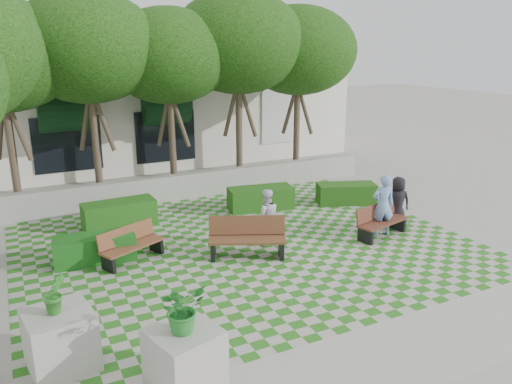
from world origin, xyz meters
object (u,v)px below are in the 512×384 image
hedge_west (95,248)px  planter_back (60,337)px  hedge_midleft (119,213)px  planter_front (184,346)px  bench_mid (247,238)px  hedge_midright (261,198)px  person_dark (397,202)px  person_blue (383,205)px  hedge_east (346,194)px  person_white (266,217)px  bench_west (131,245)px  bench_east (381,221)px

hedge_west → planter_back: 4.49m
hedge_midleft → planter_front: bearing=-94.6°
bench_mid → hedge_midright: size_ratio=0.97×
planter_back → person_dark: 10.38m
planter_back → person_blue: size_ratio=0.97×
hedge_midleft → person_blue: (6.70, -4.28, 0.53)m
hedge_east → planter_back: size_ratio=1.14×
planter_front → person_dark: bearing=27.2°
bench_mid → person_white: size_ratio=1.32×
planter_front → person_white: (4.00, 4.77, 0.06)m
planter_back → person_white: size_ratio=1.10×
hedge_east → person_dark: person_dark is taller
bench_west → person_white: person_white is taller
bench_mid → hedge_midright: (2.12, 3.36, -0.13)m
hedge_midright → person_dark: person_dark is taller
bench_east → person_blue: 0.48m
hedge_west → bench_east: bearing=-13.7°
bench_east → planter_back: 9.35m
bench_west → hedge_east: size_ratio=0.89×
hedge_west → hedge_midright: bearing=18.1°
person_blue → person_dark: size_ratio=1.16×
hedge_midright → bench_west: bearing=-155.2°
planter_back → person_blue: 9.44m
bench_west → hedge_midleft: bearing=59.1°
bench_east → person_dark: (0.96, 0.41, 0.34)m
hedge_west → person_blue: size_ratio=1.10×
bench_east → planter_front: planter_front is taller
bench_west → hedge_midright: size_ratio=0.83×
planter_front → hedge_west: bearing=94.8°
planter_back → hedge_midright: bearing=41.3°
bench_east → hedge_midright: bench_east is taller
bench_west → planter_back: bearing=-143.3°
person_blue → hedge_east: bearing=-88.2°
hedge_midright → person_blue: bearing=-60.9°
planter_back → person_dark: bearing=15.7°
person_white → person_dark: bearing=-172.5°
bench_east → planter_front: bearing=-166.0°
bench_mid → bench_west: 3.00m
hedge_midleft → person_blue: size_ratio=1.19×
person_white → hedge_west: bearing=2.7°
hedge_west → planter_front: planter_front is taller
hedge_midleft → bench_mid: bearing=-57.4°
hedge_midright → person_dark: 4.50m
planter_front → person_blue: (7.36, 3.87, 0.18)m
bench_mid → person_dark: bearing=24.3°
hedge_east → hedge_midright: 3.09m
bench_east → person_blue: (0.08, 0.05, 0.47)m
hedge_east → person_white: person_white is taller
bench_west → person_blue: size_ratio=0.99×
hedge_east → person_dark: 2.62m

